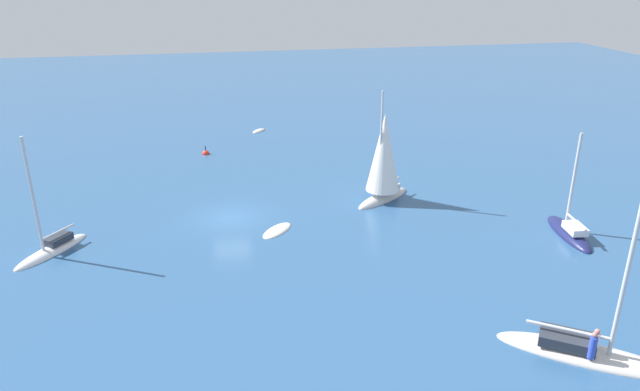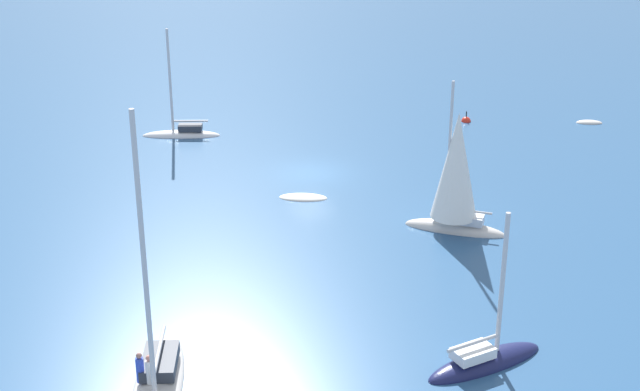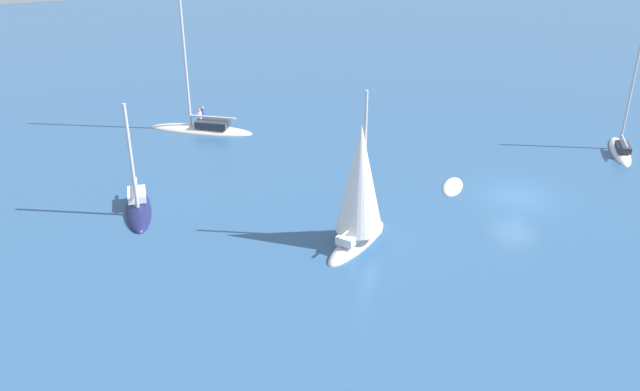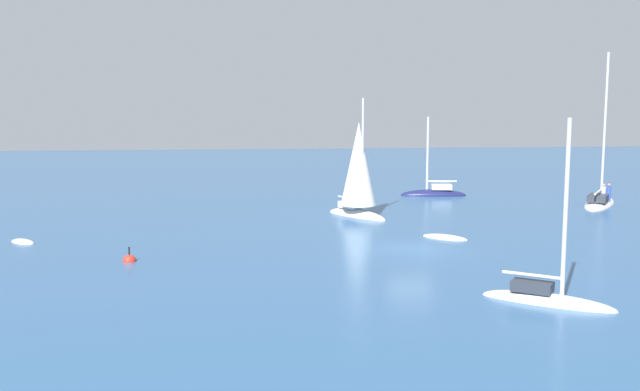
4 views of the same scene
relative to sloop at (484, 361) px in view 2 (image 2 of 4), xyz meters
name	(u,v)px [view 2 (image 2 of 4)]	position (x,y,z in m)	size (l,w,h in m)	color
ground_plane	(312,173)	(7.01, 21.32, -0.16)	(160.00, 160.00, 0.00)	#2D5684
sloop	(484,361)	(0.00, 0.00, 0.00)	(5.70, 2.20, 7.17)	#191E4C
yacht	(182,133)	(4.02, 32.27, 0.06)	(5.03, 4.13, 7.83)	white
rib	(303,198)	(4.29, 18.46, -0.16)	(2.89, 2.74, 0.38)	silver
skiff	(589,123)	(28.67, 17.21, -0.16)	(1.93, 1.83, 0.42)	silver
sloop_1	(158,381)	(-11.38, 6.55, 0.12)	(6.10, 7.64, 12.06)	silver
sailboat	(456,178)	(8.15, 10.10, 2.86)	(4.20, 5.23, 8.71)	silver
channel_buoy	(466,121)	(21.88, 22.77, -0.15)	(0.68, 0.68, 1.09)	red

